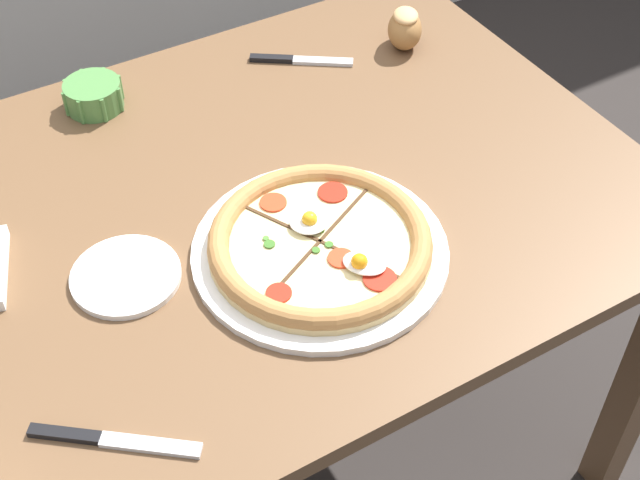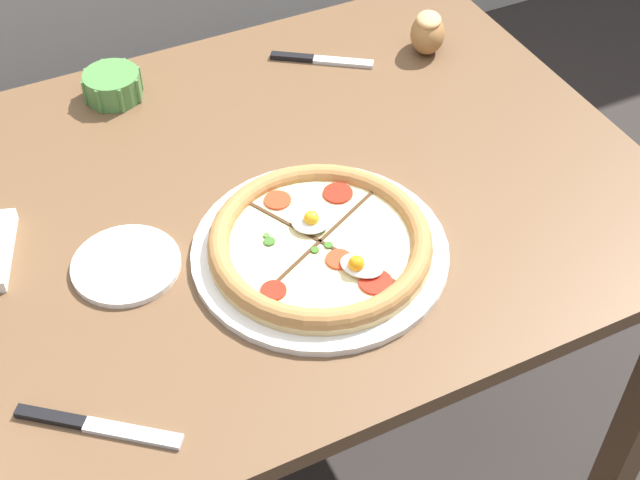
{
  "view_description": "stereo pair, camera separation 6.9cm",
  "coord_description": "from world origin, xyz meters",
  "px_view_note": "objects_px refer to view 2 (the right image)",
  "views": [
    {
      "loc": [
        -0.36,
        -0.94,
        1.69
      ],
      "look_at": [
        0.1,
        -0.16,
        0.77
      ],
      "focal_mm": 50.0,
      "sensor_mm": 36.0,
      "label": 1
    },
    {
      "loc": [
        -0.3,
        -0.97,
        1.69
      ],
      "look_at": [
        0.1,
        -0.16,
        0.77
      ],
      "focal_mm": 50.0,
      "sensor_mm": 36.0,
      "label": 2
    }
  ],
  "objects_px": {
    "dining_table": "(222,250)",
    "bread_piece_near": "(428,32)",
    "knife_main": "(320,60)",
    "knife_spare": "(96,426)",
    "ramekin_bowl": "(112,85)",
    "side_saucer": "(126,265)",
    "pizza": "(320,245)"
  },
  "relations": [
    {
      "from": "pizza",
      "to": "ramekin_bowl",
      "type": "distance_m",
      "value": 0.53
    },
    {
      "from": "knife_main",
      "to": "side_saucer",
      "type": "distance_m",
      "value": 0.59
    },
    {
      "from": "pizza",
      "to": "bread_piece_near",
      "type": "relative_size",
      "value": 3.59
    },
    {
      "from": "ramekin_bowl",
      "to": "side_saucer",
      "type": "relative_size",
      "value": 0.67
    },
    {
      "from": "dining_table",
      "to": "bread_piece_near",
      "type": "height_order",
      "value": "bread_piece_near"
    },
    {
      "from": "dining_table",
      "to": "knife_main",
      "type": "bearing_deg",
      "value": 42.09
    },
    {
      "from": "dining_table",
      "to": "pizza",
      "type": "xyz_separation_m",
      "value": [
        0.1,
        -0.16,
        0.12
      ]
    },
    {
      "from": "pizza",
      "to": "knife_main",
      "type": "xyz_separation_m",
      "value": [
        0.22,
        0.45,
        -0.02
      ]
    },
    {
      "from": "bread_piece_near",
      "to": "side_saucer",
      "type": "bearing_deg",
      "value": -156.58
    },
    {
      "from": "pizza",
      "to": "side_saucer",
      "type": "distance_m",
      "value": 0.28
    },
    {
      "from": "side_saucer",
      "to": "bread_piece_near",
      "type": "bearing_deg",
      "value": 23.42
    },
    {
      "from": "dining_table",
      "to": "side_saucer",
      "type": "relative_size",
      "value": 8.69
    },
    {
      "from": "bread_piece_near",
      "to": "side_saucer",
      "type": "distance_m",
      "value": 0.74
    },
    {
      "from": "ramekin_bowl",
      "to": "knife_main",
      "type": "relative_size",
      "value": 0.63
    },
    {
      "from": "pizza",
      "to": "bread_piece_near",
      "type": "xyz_separation_m",
      "value": [
        0.41,
        0.39,
        0.02
      ]
    },
    {
      "from": "ramekin_bowl",
      "to": "knife_spare",
      "type": "relative_size",
      "value": 0.59
    },
    {
      "from": "bread_piece_near",
      "to": "side_saucer",
      "type": "height_order",
      "value": "bread_piece_near"
    },
    {
      "from": "ramekin_bowl",
      "to": "bread_piece_near",
      "type": "distance_m",
      "value": 0.58
    },
    {
      "from": "bread_piece_near",
      "to": "knife_spare",
      "type": "distance_m",
      "value": 0.96
    },
    {
      "from": "pizza",
      "to": "knife_spare",
      "type": "xyz_separation_m",
      "value": [
        -0.38,
        -0.15,
        -0.02
      ]
    },
    {
      "from": "knife_spare",
      "to": "bread_piece_near",
      "type": "bearing_deg",
      "value": 72.21
    },
    {
      "from": "dining_table",
      "to": "knife_main",
      "type": "relative_size",
      "value": 8.16
    },
    {
      "from": "ramekin_bowl",
      "to": "side_saucer",
      "type": "xyz_separation_m",
      "value": [
        -0.11,
        -0.41,
        -0.02
      ]
    },
    {
      "from": "pizza",
      "to": "bread_piece_near",
      "type": "bearing_deg",
      "value": 43.52
    },
    {
      "from": "pizza",
      "to": "side_saucer",
      "type": "xyz_separation_m",
      "value": [
        -0.26,
        0.1,
        -0.02
      ]
    },
    {
      "from": "ramekin_bowl",
      "to": "knife_main",
      "type": "xyz_separation_m",
      "value": [
        0.38,
        -0.06,
        -0.02
      ]
    },
    {
      "from": "ramekin_bowl",
      "to": "bread_piece_near",
      "type": "height_order",
      "value": "bread_piece_near"
    },
    {
      "from": "knife_main",
      "to": "knife_spare",
      "type": "height_order",
      "value": "same"
    },
    {
      "from": "bread_piece_near",
      "to": "knife_spare",
      "type": "height_order",
      "value": "bread_piece_near"
    },
    {
      "from": "pizza",
      "to": "side_saucer",
      "type": "height_order",
      "value": "pizza"
    },
    {
      "from": "bread_piece_near",
      "to": "knife_main",
      "type": "height_order",
      "value": "bread_piece_near"
    },
    {
      "from": "ramekin_bowl",
      "to": "knife_spare",
      "type": "height_order",
      "value": "ramekin_bowl"
    }
  ]
}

